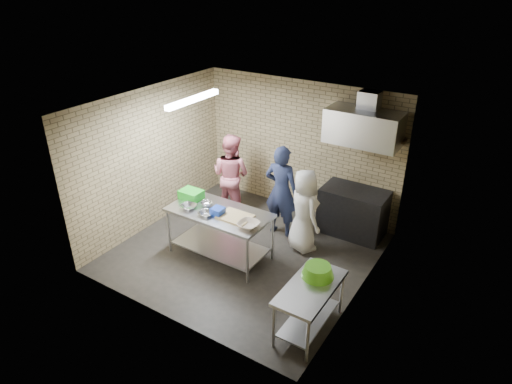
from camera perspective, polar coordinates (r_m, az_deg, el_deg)
floor at (r=8.12m, az=-1.36°, el=-7.62°), size 4.20×4.20×0.00m
ceiling at (r=6.95m, az=-1.61°, el=11.02°), size 4.20×4.20×0.00m
back_wall at (r=9.02m, az=5.63°, el=5.68°), size 4.20×0.06×2.70m
front_wall at (r=6.10m, az=-12.04°, el=-6.03°), size 4.20×0.06×2.70m
left_wall at (r=8.69m, az=-13.10°, el=4.21°), size 0.06×4.00×2.70m
right_wall at (r=6.63m, az=13.81°, el=-3.33°), size 0.06×4.00×2.70m
prep_table at (r=7.83m, az=-4.62°, el=-5.29°), size 1.76×0.88×0.88m
side_counter at (r=6.43m, az=6.79°, el=-14.43°), size 0.60×1.20×0.75m
stove at (r=8.64m, az=12.26°, el=-2.47°), size 1.20×0.70×0.90m
range_hood at (r=8.02m, az=13.54°, el=8.00°), size 1.30×0.60×0.60m
hood_duct at (r=8.03m, az=14.26°, el=11.31°), size 0.35×0.30×0.30m
wall_shelf at (r=8.17m, az=15.84°, el=6.72°), size 0.80×0.20×0.04m
fluorescent_fixture at (r=7.55m, az=-8.05°, el=11.60°), size 0.10×1.25×0.08m
green_crate at (r=8.04m, az=-8.25°, el=-0.31°), size 0.39×0.29×0.16m
blue_tub at (r=7.48m, az=-4.91°, el=-2.48°), size 0.20×0.20×0.13m
cutting_board at (r=7.40m, az=-2.67°, el=-3.17°), size 0.54×0.41×0.03m
mixing_bowl_a at (r=7.74m, az=-8.61°, el=-1.88°), size 0.28×0.28×0.07m
mixing_bowl_b at (r=7.79m, az=-6.30°, el=-1.53°), size 0.21×0.21×0.07m
mixing_bowl_c at (r=7.50m, az=-6.37°, el=-2.76°), size 0.26×0.26×0.06m
ceramic_bowl at (r=7.13m, az=-0.95°, el=-4.19°), size 0.34×0.34×0.08m
green_basin at (r=6.33m, az=7.88°, el=-9.94°), size 0.46×0.46×0.17m
bottle_green at (r=8.10m, az=16.93°, el=7.12°), size 0.06×0.06×0.15m
man_navy at (r=8.25m, az=3.24°, el=0.12°), size 0.68×0.47×1.78m
woman_pink at (r=8.97m, az=-3.19°, el=2.19°), size 0.84×0.66×1.71m
woman_white at (r=7.87m, az=6.13°, el=-2.40°), size 0.89×0.82×1.53m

